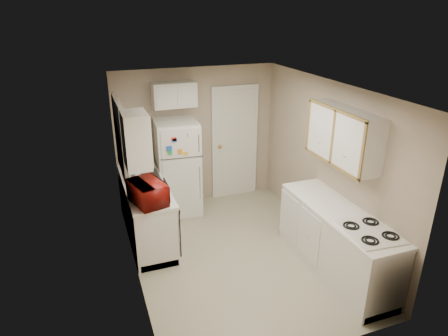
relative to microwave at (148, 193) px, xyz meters
name	(u,v)px	position (x,y,z in m)	size (l,w,h in m)	color
floor	(236,254)	(1.15, -0.26, -1.05)	(3.80, 3.80, 0.00)	#BDB797
ceiling	(238,88)	(1.15, -0.26, 1.35)	(3.80, 3.80, 0.00)	white
wall_left	(130,194)	(-0.25, -0.26, 0.15)	(3.80, 3.80, 0.00)	tan
wall_right	(327,165)	(2.55, -0.26, 0.15)	(3.80, 3.80, 0.00)	tan
wall_back	(197,137)	(1.15, 1.64, 0.15)	(2.80, 2.80, 0.00)	tan
wall_front	(313,256)	(1.15, -2.16, 0.15)	(2.80, 2.80, 0.00)	tan
left_counter	(147,211)	(0.05, 0.64, -0.60)	(0.60, 1.80, 0.90)	silver
dishwasher	(175,224)	(0.34, 0.04, -0.56)	(0.03, 0.58, 0.72)	black
sink	(143,182)	(0.05, 0.79, -0.19)	(0.54, 0.74, 0.16)	gray
microwave	(148,193)	(0.00, 0.00, 0.00)	(0.31, 0.55, 0.37)	maroon
soap_bottle	(137,169)	(0.00, 1.01, -0.05)	(0.08, 0.08, 0.18)	white
window_blinds	(121,137)	(-0.21, 0.79, 0.55)	(0.10, 0.98, 1.08)	silver
upper_cabinet_left	(136,140)	(-0.10, -0.04, 0.75)	(0.30, 0.45, 0.70)	silver
refrigerator	(178,168)	(0.70, 1.25, -0.24)	(0.67, 0.65, 1.63)	silver
cabinet_over_fridge	(174,95)	(0.75, 1.49, 0.95)	(0.70, 0.30, 0.40)	silver
interior_door	(235,143)	(1.85, 1.60, -0.03)	(0.86, 0.06, 2.08)	silver
right_counter	(336,241)	(2.25, -1.06, -0.60)	(0.60, 2.00, 0.90)	silver
stove	(365,267)	(2.28, -1.61, -0.64)	(0.55, 0.68, 0.83)	silver
upper_cabinet_right	(344,136)	(2.40, -0.76, 0.75)	(0.30, 1.20, 0.70)	silver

